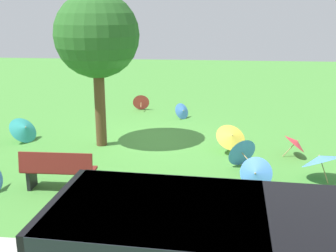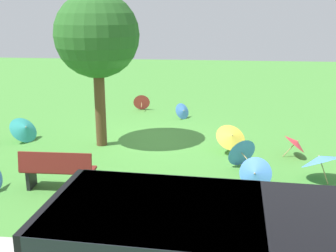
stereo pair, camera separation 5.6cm
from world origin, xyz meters
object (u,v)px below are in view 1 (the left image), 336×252
(park_bench, at_px, (58,170))
(parasol_blue_4, at_px, (320,159))
(parasol_blue_0, at_px, (256,173))
(parasol_blue_5, at_px, (240,151))
(parasol_red_0, at_px, (296,142))
(parasol_yellow_1, at_px, (231,136))
(parasol_teal_0, at_px, (24,129))
(parasol_blue_3, at_px, (183,111))
(shade_tree, at_px, (97,36))
(parasol_red_2, at_px, (141,102))

(park_bench, height_order, parasol_blue_4, park_bench)
(parasol_blue_0, distance_m, parasol_blue_5, 1.38)
(parasol_red_0, relative_size, parasol_yellow_1, 0.67)
(park_bench, bearing_deg, parasol_teal_0, -55.48)
(parasol_blue_5, bearing_deg, parasol_teal_0, -12.12)
(park_bench, bearing_deg, parasol_blue_3, -109.99)
(parasol_blue_0, height_order, parasol_blue_3, parasol_blue_0)
(parasol_blue_0, distance_m, parasol_yellow_1, 2.34)
(parasol_yellow_1, bearing_deg, park_bench, 36.06)
(parasol_teal_0, bearing_deg, parasol_blue_4, 165.37)
(shade_tree, xyz_separation_m, parasol_blue_3, (-2.15, -3.18, -2.81))
(parasol_blue_3, bearing_deg, parasol_red_2, -34.96)
(parasol_teal_0, bearing_deg, parasol_red_0, 175.86)
(parasol_blue_3, distance_m, parasol_red_2, 2.07)
(park_bench, height_order, parasol_blue_0, park_bench)
(parasol_red_0, xyz_separation_m, parasol_blue_3, (3.26, -3.66, -0.12))
(parasol_blue_0, bearing_deg, parasol_red_2, -62.19)
(parasol_blue_0, bearing_deg, shade_tree, -32.29)
(park_bench, relative_size, parasol_red_0, 2.32)
(parasol_blue_0, relative_size, parasol_red_2, 1.17)
(parasol_blue_4, relative_size, parasol_blue_5, 1.47)
(park_bench, bearing_deg, parasol_blue_5, -155.24)
(parasol_blue_5, bearing_deg, shade_tree, -17.90)
(shade_tree, distance_m, parasol_red_2, 5.20)
(park_bench, bearing_deg, parasol_blue_0, -173.21)
(parasol_teal_0, bearing_deg, parasol_blue_0, 157.43)
(shade_tree, relative_size, parasol_teal_0, 4.02)
(parasol_teal_0, relative_size, parasol_yellow_1, 1.03)
(parasol_blue_0, bearing_deg, parasol_blue_3, -71.09)
(shade_tree, height_order, parasol_teal_0, shade_tree)
(parasol_blue_0, relative_size, parasol_blue_5, 0.93)
(park_bench, height_order, parasol_red_0, park_bench)
(parasol_yellow_1, distance_m, parasol_red_2, 5.71)
(park_bench, distance_m, parasol_yellow_1, 4.77)
(parasol_teal_0, bearing_deg, shade_tree, 177.95)
(parasol_red_2, bearing_deg, parasol_teal_0, 56.82)
(shade_tree, height_order, parasol_red_0, shade_tree)
(parasol_blue_3, bearing_deg, parasol_red_0, 131.65)
(parasol_blue_0, height_order, parasol_blue_5, parasol_blue_5)
(parasol_blue_4, xyz_separation_m, parasol_blue_5, (1.75, -0.75, -0.13))
(parasol_blue_4, bearing_deg, parasol_blue_3, -56.00)
(parasol_blue_5, bearing_deg, park_bench, 24.76)
(shade_tree, relative_size, parasol_blue_3, 6.38)
(park_bench, distance_m, parasol_blue_4, 5.90)
(parasol_red_2, bearing_deg, park_bench, 85.44)
(park_bench, bearing_deg, parasol_blue_4, -169.08)
(parasol_blue_0, relative_size, parasol_blue_3, 1.17)
(parasol_yellow_1, distance_m, parasol_blue_5, 0.97)
(park_bench, bearing_deg, parasol_red_0, -154.52)
(parasol_teal_0, bearing_deg, parasol_red_2, -123.18)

